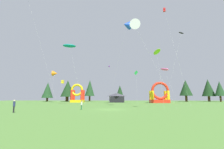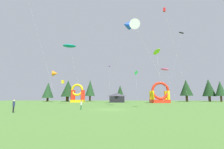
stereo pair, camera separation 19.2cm
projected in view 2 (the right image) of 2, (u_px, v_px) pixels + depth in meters
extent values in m
plane|color=#548438|center=(109.00, 110.00, 26.76)|extent=(120.00, 120.00, 0.00)
ellipsoid|color=#0C7F7A|center=(69.00, 46.00, 41.88)|extent=(3.67, 2.31, 1.10)
cylinder|color=silver|center=(76.00, 75.00, 41.31)|extent=(3.91, 1.20, 15.67)
ellipsoid|color=#8CD826|center=(157.00, 52.00, 28.61)|extent=(1.36, 2.44, 1.06)
cylinder|color=silver|center=(160.00, 79.00, 26.96)|extent=(0.40, 1.86, 10.34)
cylinder|color=silver|center=(42.00, 50.00, 39.76)|extent=(8.04, 3.59, 27.80)
cone|color=blue|center=(127.00, 25.00, 41.31)|extent=(2.94, 2.97, 2.29)
cylinder|color=silver|center=(117.00, 67.00, 43.81)|extent=(5.10, 7.86, 21.00)
cone|color=orange|center=(55.00, 73.00, 55.63)|extent=(1.91, 2.01, 1.98)
cylinder|color=silver|center=(52.00, 88.00, 53.01)|extent=(0.24, 3.86, 10.35)
cube|color=yellow|center=(63.00, 83.00, 49.32)|extent=(0.73, 0.73, 0.46)
cube|color=yellow|center=(63.00, 81.00, 49.40)|extent=(0.73, 0.73, 0.46)
cylinder|color=silver|center=(61.00, 93.00, 47.59)|extent=(0.01, 2.63, 6.81)
ellipsoid|color=purple|center=(109.00, 66.00, 55.15)|extent=(0.94, 1.97, 0.74)
cylinder|color=silver|center=(109.00, 84.00, 53.09)|extent=(0.26, 2.37, 12.77)
cone|color=white|center=(135.00, 25.00, 32.43)|extent=(2.40, 2.47, 2.44)
cylinder|color=silver|center=(155.00, 65.00, 30.74)|extent=(7.37, 0.79, 16.88)
ellipsoid|color=#EA599E|center=(165.00, 69.00, 48.37)|extent=(2.70, 3.30, 1.58)
cylinder|color=silver|center=(171.00, 86.00, 45.81)|extent=(2.17, 3.64, 10.58)
ellipsoid|color=black|center=(181.00, 33.00, 51.64)|extent=(2.11, 1.39, 0.73)
cylinder|color=silver|center=(174.00, 66.00, 48.84)|extent=(7.03, 2.67, 23.09)
pyramid|color=green|center=(137.00, 73.00, 50.44)|extent=(1.15, 1.26, 1.22)
cylinder|color=green|center=(136.00, 76.00, 50.28)|extent=(0.04, 0.04, 1.68)
cylinder|color=silver|center=(137.00, 88.00, 47.62)|extent=(0.45, 4.27, 9.71)
cube|color=red|center=(164.00, 11.00, 39.13)|extent=(0.65, 0.65, 0.40)
cube|color=red|center=(164.00, 9.00, 39.19)|extent=(0.65, 0.65, 0.40)
cylinder|color=silver|center=(177.00, 55.00, 36.93)|extent=(4.46, 1.02, 23.79)
cylinder|color=#33723F|center=(81.00, 107.00, 26.56)|extent=(0.16, 0.16, 0.76)
cylinder|color=#33723F|center=(81.00, 107.00, 26.65)|extent=(0.16, 0.16, 0.76)
cylinder|color=silver|center=(81.00, 103.00, 26.70)|extent=(0.38, 0.38, 0.60)
sphere|color=brown|center=(81.00, 101.00, 26.76)|extent=(0.21, 0.21, 0.21)
cylinder|color=black|center=(14.00, 110.00, 21.72)|extent=(0.17, 0.17, 0.85)
cylinder|color=black|center=(13.00, 109.00, 21.83)|extent=(0.17, 0.17, 0.85)
cylinder|color=navy|center=(14.00, 104.00, 21.88)|extent=(0.42, 0.42, 0.68)
sphere|color=beige|center=(14.00, 101.00, 21.95)|extent=(0.23, 0.23, 0.23)
cube|color=red|center=(160.00, 101.00, 55.18)|extent=(6.46, 3.99, 1.13)
cylinder|color=yellow|center=(153.00, 95.00, 54.15)|extent=(1.12, 1.12, 3.08)
cylinder|color=yellow|center=(168.00, 95.00, 53.96)|extent=(1.12, 1.12, 3.08)
cylinder|color=yellow|center=(151.00, 95.00, 56.99)|extent=(1.12, 1.12, 3.08)
cylinder|color=yellow|center=(166.00, 95.00, 56.80)|extent=(1.12, 1.12, 3.08)
torus|color=red|center=(160.00, 91.00, 54.27)|extent=(6.24, 0.89, 6.24)
cube|color=yellow|center=(78.00, 101.00, 59.41)|extent=(4.80, 3.60, 0.94)
cylinder|color=red|center=(72.00, 95.00, 58.52)|extent=(1.01, 1.01, 3.73)
cylinder|color=red|center=(82.00, 95.00, 58.38)|extent=(1.01, 1.01, 3.73)
cylinder|color=red|center=(74.00, 95.00, 61.09)|extent=(1.01, 1.01, 3.73)
cylinder|color=red|center=(84.00, 95.00, 60.95)|extent=(1.01, 1.01, 3.73)
torus|color=yellow|center=(77.00, 90.00, 58.71)|extent=(4.60, 0.81, 4.60)
cube|color=black|center=(117.00, 99.00, 59.26)|extent=(5.55, 3.87, 2.34)
pyramid|color=#3F3F47|center=(117.00, 95.00, 59.51)|extent=(5.55, 3.87, 1.18)
cylinder|color=#4C331E|center=(48.00, 100.00, 70.63)|extent=(0.89, 0.89, 1.60)
cone|color=#1E4221|center=(48.00, 90.00, 71.23)|extent=(4.94, 4.94, 7.01)
cylinder|color=#4C331E|center=(66.00, 98.00, 69.40)|extent=(0.46, 0.46, 2.66)
cone|color=#234C1E|center=(67.00, 91.00, 69.87)|extent=(2.57, 2.57, 4.12)
cylinder|color=#4C331E|center=(68.00, 99.00, 70.25)|extent=(1.09, 1.09, 2.14)
cone|color=#193819|center=(68.00, 88.00, 70.91)|extent=(6.06, 6.06, 7.35)
cylinder|color=#4C331E|center=(71.00, 98.00, 72.24)|extent=(0.48, 0.48, 2.62)
cone|color=#193819|center=(71.00, 91.00, 72.71)|extent=(2.67, 2.67, 4.07)
cylinder|color=#4C331E|center=(90.00, 99.00, 72.85)|extent=(0.81, 0.81, 2.46)
cone|color=#1E4221|center=(90.00, 88.00, 73.54)|extent=(4.49, 4.49, 7.47)
cylinder|color=#4C331E|center=(120.00, 100.00, 68.26)|extent=(0.66, 0.66, 1.68)
cone|color=#193819|center=(120.00, 91.00, 68.76)|extent=(3.64, 3.64, 5.43)
cylinder|color=#4C331E|center=(187.00, 99.00, 67.91)|extent=(0.97, 0.97, 2.57)
cone|color=#193819|center=(186.00, 88.00, 68.58)|extent=(5.39, 5.39, 6.98)
cylinder|color=#4C331E|center=(210.00, 99.00, 69.78)|extent=(1.01, 1.01, 2.30)
cone|color=#193819|center=(209.00, 88.00, 70.48)|extent=(5.60, 5.60, 7.69)
cylinder|color=#4C331E|center=(221.00, 99.00, 65.13)|extent=(0.73, 0.73, 2.45)
cone|color=#1E4221|center=(220.00, 88.00, 65.74)|extent=(4.05, 4.05, 6.24)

